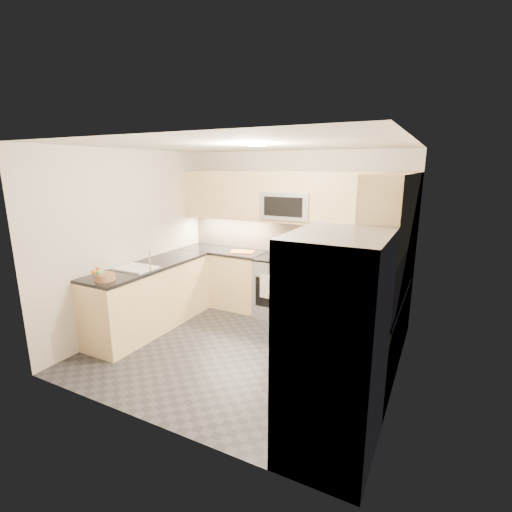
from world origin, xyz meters
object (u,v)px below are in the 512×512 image
at_px(refrigerator, 334,348).
at_px(microwave, 288,206).
at_px(utensil_bowl, 370,262).
at_px(cutting_board, 242,252).
at_px(fruit_basket, 105,277).
at_px(gas_range, 283,287).

bearing_deg(refrigerator, microwave, 119.62).
distance_m(microwave, utensil_bowl, 1.44).
xyz_separation_m(microwave, cutting_board, (-0.71, -0.13, -0.75)).
bearing_deg(fruit_basket, microwave, 56.99).
relative_size(refrigerator, fruit_basket, 7.79).
xyz_separation_m(gas_range, cutting_board, (-0.71, -0.01, 0.49)).
relative_size(gas_range, utensil_bowl, 3.42).
xyz_separation_m(microwave, utensil_bowl, (1.26, -0.16, -0.68)).
bearing_deg(utensil_bowl, cutting_board, 179.38).
height_order(gas_range, fruit_basket, fruit_basket).
xyz_separation_m(microwave, fruit_basket, (-1.43, -2.21, -0.72)).
bearing_deg(cutting_board, gas_range, 0.80).
distance_m(utensil_bowl, cutting_board, 1.98).
xyz_separation_m(cutting_board, fruit_basket, (-0.72, -2.07, 0.04)).
distance_m(utensil_bowl, fruit_basket, 3.39).
distance_m(refrigerator, cutting_board, 3.24).
bearing_deg(gas_range, microwave, 90.00).
distance_m(gas_range, refrigerator, 2.86).
distance_m(cutting_board, fruit_basket, 2.19).
xyz_separation_m(gas_range, microwave, (0.00, 0.12, 1.24)).
bearing_deg(microwave, cutting_board, -169.30).
relative_size(utensil_bowl, fruit_basket, 1.15).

